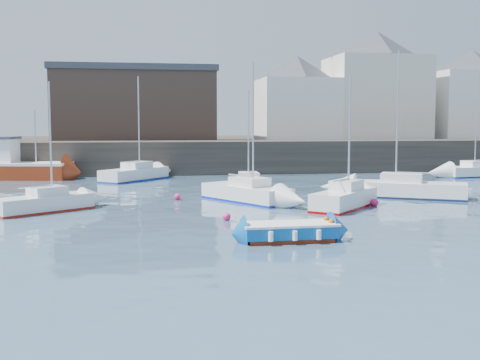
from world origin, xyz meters
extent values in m
plane|color=#2D4760|center=(0.00, 0.00, 0.00)|extent=(220.00, 220.00, 0.00)
cube|color=#28231E|center=(0.00, 35.00, 1.50)|extent=(90.00, 5.00, 3.00)
cube|color=#28231E|center=(0.00, 53.00, 1.40)|extent=(90.00, 32.00, 2.80)
cube|color=beige|center=(20.00, 42.00, 7.30)|extent=(10.00, 8.00, 9.00)
pyramid|color=#3A3D44|center=(20.00, 42.00, 13.20)|extent=(13.36, 13.36, 2.80)
cube|color=white|center=(31.00, 41.50, 6.55)|extent=(9.00, 7.00, 7.50)
pyramid|color=#3A3D44|center=(31.00, 41.50, 11.53)|extent=(11.88, 11.88, 2.45)
cube|color=white|center=(11.00, 41.50, 6.05)|extent=(8.00, 7.00, 6.50)
pyramid|color=#3A3D44|center=(11.00, 41.50, 10.53)|extent=(11.14, 11.14, 2.45)
cube|color=#3D2D26|center=(-6.00, 43.00, 6.30)|extent=(16.00, 10.00, 7.00)
cube|color=#3A3D44|center=(-6.00, 43.00, 10.10)|extent=(16.40, 10.40, 0.60)
cube|color=maroon|center=(0.31, 1.98, 0.08)|extent=(3.45, 1.49, 0.17)
cube|color=#0A56A7|center=(0.31, 1.98, 0.40)|extent=(3.75, 1.69, 0.47)
cube|color=white|center=(0.31, 1.98, 0.68)|extent=(3.83, 1.72, 0.08)
cube|color=white|center=(0.31, 1.98, 0.48)|extent=(3.00, 1.19, 0.42)
cube|color=tan|center=(0.31, 1.98, 0.58)|extent=(0.29, 1.12, 0.06)
cylinder|color=white|center=(-0.66, 2.85, 0.37)|extent=(0.19, 0.19, 0.37)
cylinder|color=white|center=(-0.62, 1.06, 0.37)|extent=(0.19, 0.19, 0.37)
cylinder|color=white|center=(0.29, 2.87, 0.37)|extent=(0.19, 0.19, 0.37)
cylinder|color=white|center=(0.34, 1.08, 0.37)|extent=(0.19, 0.19, 0.37)
cylinder|color=white|center=(1.24, 2.90, 0.37)|extent=(0.19, 0.19, 0.37)
cylinder|color=white|center=(1.29, 1.11, 0.37)|extent=(0.19, 0.19, 0.37)
cube|color=maroon|center=(-15.69, 31.50, 0.59)|extent=(9.11, 4.90, 1.19)
cube|color=white|center=(-15.69, 31.50, 1.29)|extent=(9.11, 4.90, 0.22)
cube|color=white|center=(-16.96, 31.76, 2.37)|extent=(2.76, 2.59, 1.94)
cube|color=#3A3D44|center=(-16.96, 31.76, 3.45)|extent=(3.01, 2.84, 0.22)
cylinder|color=silver|center=(-14.10, 31.18, 3.56)|extent=(0.11, 0.11, 4.32)
cube|color=white|center=(-10.57, 11.72, 0.43)|extent=(5.14, 4.52, 0.85)
cube|color=maroon|center=(-10.57, 11.72, 0.06)|extent=(5.19, 4.56, 0.11)
cube|color=white|center=(-10.37, 11.88, 1.09)|extent=(2.21, 2.11, 0.47)
cylinder|color=silver|center=(-10.16, 12.04, 3.85)|extent=(0.09, 0.09, 5.99)
cube|color=white|center=(0.73, 14.18, 0.47)|extent=(4.91, 6.45, 0.94)
cube|color=#0823B0|center=(0.73, 14.18, 0.06)|extent=(4.96, 6.52, 0.13)
cube|color=white|center=(0.89, 13.91, 1.21)|extent=(2.41, 2.66, 0.52)
cylinder|color=silver|center=(1.05, 13.64, 4.56)|extent=(0.10, 0.10, 7.24)
cube|color=white|center=(5.55, 10.40, 0.49)|extent=(4.97, 5.27, 0.99)
cube|color=#8B0304|center=(5.55, 10.40, 0.07)|extent=(5.02, 5.32, 0.13)
cube|color=white|center=(5.74, 10.60, 1.26)|extent=(2.26, 2.31, 0.55)
cylinder|color=silver|center=(5.92, 10.81, 4.15)|extent=(0.11, 0.11, 6.32)
cube|color=white|center=(11.03, 14.29, 0.49)|extent=(7.31, 5.41, 0.98)
cube|color=#0E1A3B|center=(11.03, 14.29, 0.07)|extent=(7.38, 5.46, 0.13)
cube|color=white|center=(10.71, 14.46, 1.26)|extent=(3.00, 2.69, 0.55)
cylinder|color=silver|center=(10.40, 14.63, 5.06)|extent=(0.11, 0.11, 8.16)
cube|color=white|center=(1.75, 18.75, 0.43)|extent=(2.05, 5.39, 0.86)
cube|color=#0B1CAD|center=(1.75, 18.75, 0.06)|extent=(2.07, 5.44, 0.12)
cube|color=white|center=(1.77, 19.02, 1.10)|extent=(1.39, 1.93, 0.48)
cylinder|color=silver|center=(1.78, 19.28, 3.90)|extent=(0.10, 0.10, 6.07)
cube|color=white|center=(23.65, 27.34, 1.15)|extent=(2.65, 1.99, 0.50)
cylinder|color=silver|center=(23.30, 27.29, 4.91)|extent=(0.10, 0.10, 8.02)
cube|color=white|center=(-6.00, 28.75, 0.49)|extent=(5.72, 6.37, 0.98)
cube|color=#143499|center=(-6.00, 28.75, 0.07)|extent=(5.78, 6.43, 0.13)
cube|color=white|center=(-5.79, 29.00, 1.25)|extent=(2.65, 2.76, 0.54)
cylinder|color=silver|center=(-5.59, 29.26, 4.72)|extent=(0.11, 0.11, 7.49)
sphere|color=#E41F66|center=(-1.42, 7.34, 0.00)|extent=(0.39, 0.39, 0.39)
sphere|color=#E41F66|center=(7.53, 10.98, 0.00)|extent=(0.45, 0.45, 0.45)
sphere|color=#E41F66|center=(-3.30, 15.52, 0.00)|extent=(0.41, 0.41, 0.41)
camera|label=1|loc=(-5.44, -20.98, 4.67)|focal=45.00mm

